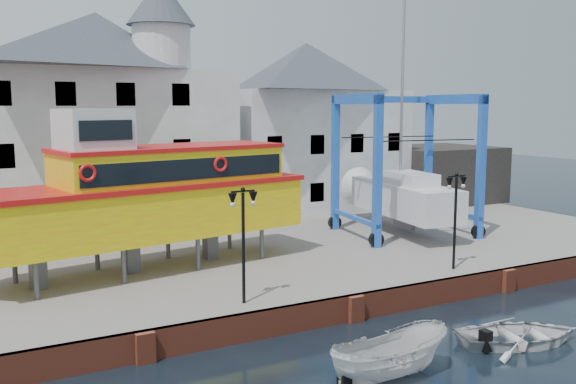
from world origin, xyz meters
TOP-DOWN VIEW (x-y plane):
  - ground at (0.00, 0.00)m, footprint 140.00×140.00m
  - hardstanding at (0.00, 11.00)m, footprint 44.00×22.00m
  - quay_wall at (-0.00, 0.10)m, footprint 44.00×0.47m
  - building_white_main at (-4.87, 18.39)m, footprint 14.00×8.30m
  - building_white_right at (9.00, 19.00)m, footprint 12.00×8.00m
  - shed_dark at (19.00, 17.00)m, footprint 8.00×7.00m
  - lamp_post_left at (-4.00, 1.20)m, footprint 1.12×0.32m
  - lamp_post_right at (6.00, 1.20)m, footprint 1.12×0.32m
  - tour_boat at (-6.34, 7.30)m, footprint 16.24×6.34m
  - travel_lift at (9.15, 9.17)m, footprint 7.56×9.96m
  - motorboat_a at (-2.02, -4.71)m, footprint 4.17×1.60m
  - motorboat_b at (3.61, -4.57)m, footprint 5.01×4.25m

SIDE VIEW (x-z plane):
  - ground at x=0.00m, z-range 0.00..0.00m
  - motorboat_a at x=-2.02m, z-range -0.80..0.80m
  - motorboat_b at x=3.61m, z-range -0.44..0.44m
  - hardstanding at x=0.00m, z-range 0.00..1.00m
  - quay_wall at x=0.00m, z-range 0.00..1.00m
  - shed_dark at x=19.00m, z-range 1.00..5.00m
  - travel_lift at x=9.15m, z-range -3.89..10.77m
  - lamp_post_left at x=-4.00m, z-range 2.07..6.27m
  - lamp_post_right at x=6.00m, z-range 2.07..6.27m
  - tour_boat at x=-6.34m, z-range 0.80..7.70m
  - building_white_right at x=9.00m, z-range 1.00..12.20m
  - building_white_main at x=-4.87m, z-range 0.34..14.34m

